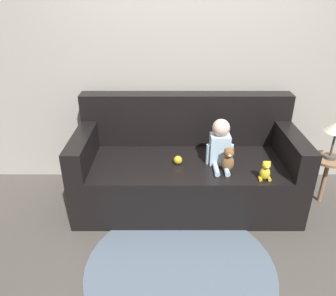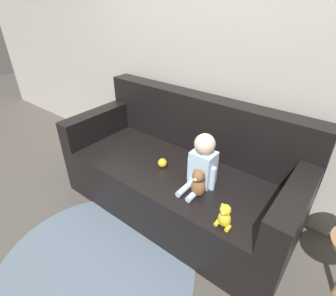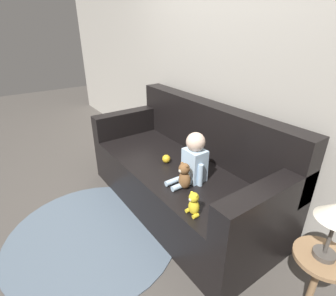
# 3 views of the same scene
# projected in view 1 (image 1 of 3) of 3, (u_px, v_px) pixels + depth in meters

# --- Properties ---
(ground_plane) EXTENTS (12.00, 12.00, 0.00)m
(ground_plane) POSITION_uv_depth(u_px,v_px,m) (186.00, 201.00, 3.27)
(ground_plane) COLOR #4C4742
(wall_back) EXTENTS (8.00, 0.05, 2.60)m
(wall_back) POSITION_uv_depth(u_px,v_px,m) (187.00, 58.00, 3.16)
(wall_back) COLOR #ADA89E
(wall_back) RESTS_ON ground_plane
(couch) EXTENTS (2.05, 0.90, 1.00)m
(couch) POSITION_uv_depth(u_px,v_px,m) (187.00, 168.00, 3.17)
(couch) COLOR black
(couch) RESTS_ON ground_plane
(person_baby) EXTENTS (0.24, 0.33, 0.42)m
(person_baby) POSITION_uv_depth(u_px,v_px,m) (221.00, 144.00, 2.90)
(person_baby) COLOR silver
(person_baby) RESTS_ON couch
(teddy_bear_brown) EXTENTS (0.11, 0.10, 0.22)m
(teddy_bear_brown) POSITION_uv_depth(u_px,v_px,m) (229.00, 160.00, 2.82)
(teddy_bear_brown) COLOR brown
(teddy_bear_brown) RESTS_ON couch
(plush_toy_side) EXTENTS (0.10, 0.08, 0.18)m
(plush_toy_side) POSITION_uv_depth(u_px,v_px,m) (266.00, 171.00, 2.70)
(plush_toy_side) COLOR yellow
(plush_toy_side) RESTS_ON couch
(toy_ball) EXTENTS (0.08, 0.08, 0.08)m
(toy_ball) POSITION_uv_depth(u_px,v_px,m) (179.00, 160.00, 2.96)
(toy_ball) COLOR gold
(toy_ball) RESTS_ON couch
(floor_rug) EXTENTS (1.45, 1.45, 0.01)m
(floor_rug) POSITION_uv_depth(u_px,v_px,m) (181.00, 268.00, 2.49)
(floor_rug) COLOR slate
(floor_rug) RESTS_ON ground_plane
(side_table) EXTENTS (0.32, 0.32, 0.85)m
(side_table) POSITION_uv_depth(u_px,v_px,m) (334.00, 143.00, 2.98)
(side_table) COLOR #93704C
(side_table) RESTS_ON ground_plane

